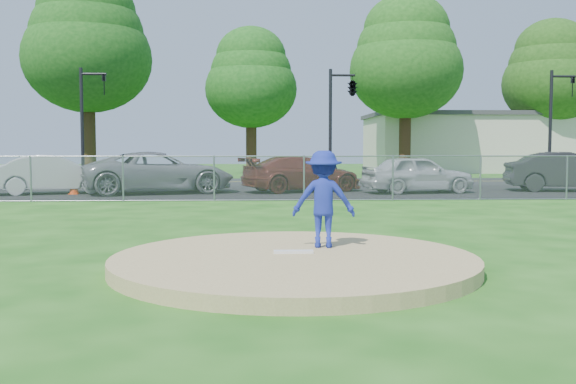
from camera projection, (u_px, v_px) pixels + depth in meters
name	position (u px, v px, depth m)	size (l,w,h in m)	color
ground	(276.00, 206.00, 19.47)	(120.00, 120.00, 0.00)	#1A5312
pitchers_mound	(294.00, 262.00, 9.50)	(5.40, 5.40, 0.20)	tan
pitching_rubber	(293.00, 252.00, 9.69)	(0.60, 0.15, 0.04)	white
chain_link_fence	(274.00, 179.00, 21.41)	(40.00, 0.06, 1.50)	gray
parking_lot	(271.00, 192.00, 25.94)	(50.00, 8.00, 0.01)	black
street	(269.00, 182.00, 33.42)	(60.00, 7.00, 0.01)	black
commercial_building	(479.00, 142.00, 47.96)	(16.40, 9.40, 4.30)	beige
tree_left	(87.00, 42.00, 39.31)	(7.84, 7.84, 12.53)	#322312
tree_center	(251.00, 77.00, 42.89)	(6.16, 6.16, 9.84)	#3A2115
tree_right	(406.00, 56.00, 41.27)	(7.28, 7.28, 11.63)	#362013
tree_far_right	(552.00, 72.00, 44.81)	(6.72, 6.72, 10.74)	#3D2A16
traffic_signal_left	(87.00, 115.00, 30.79)	(1.28, 0.20, 5.60)	black
traffic_signal_center	(350.00, 90.00, 31.29)	(1.42, 2.48, 5.60)	black
traffic_signal_right	(555.00, 116.00, 31.85)	(1.28, 0.20, 5.60)	black
pitcher	(324.00, 199.00, 10.22)	(1.00, 0.57, 1.54)	#1B2A96
traffic_cone	(74.00, 184.00, 24.36)	(0.38, 0.38, 0.75)	#F8400D
parked_car_white	(55.00, 174.00, 24.67)	(1.58, 4.54, 1.49)	silver
parked_car_gray	(159.00, 172.00, 24.97)	(2.68, 5.81, 1.62)	gray
parked_car_darkred	(302.00, 174.00, 25.84)	(2.00, 4.92, 1.43)	maroon
parked_car_pearl	(417.00, 174.00, 25.14)	(1.75, 4.35, 1.48)	silver
parked_car_charcoal	(568.00, 172.00, 26.08)	(1.69, 4.84, 1.59)	black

